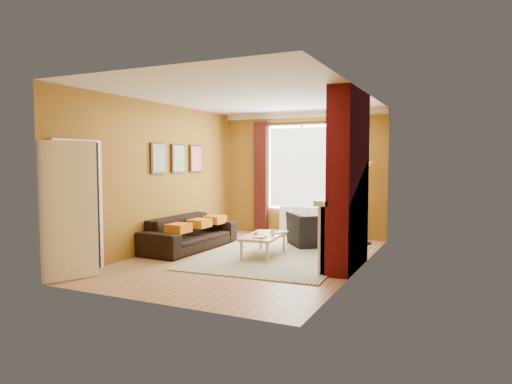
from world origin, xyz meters
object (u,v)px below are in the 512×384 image
Objects in this scene: wicker_stool at (329,228)px; coffee_table at (264,237)px; sofa at (190,233)px; armchair at (317,230)px; floor_lamp at (366,179)px.

coffee_table is at bearing -105.73° from wicker_stool.
sofa reaches higher than coffee_table.
sofa is 2.11× the size of armchair.
coffee_table is at bearing 25.88° from armchair.
floor_lamp is (1.41, 1.95, 1.00)m from coffee_table.
armchair is 1.42m from coffee_table.
armchair is 1.46m from floor_lamp.
armchair reaches higher than sofa.
floor_lamp is (0.82, -0.16, 1.08)m from wicker_stool.
coffee_table is 2.36× the size of wicker_stool.
coffee_table is 2.60m from floor_lamp.
sofa is 2.51m from armchair.
sofa is at bearing -135.39° from wicker_stool.
wicker_stool is (0.01, 0.82, -0.08)m from armchair.
armchair is 0.61× the size of floor_lamp.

